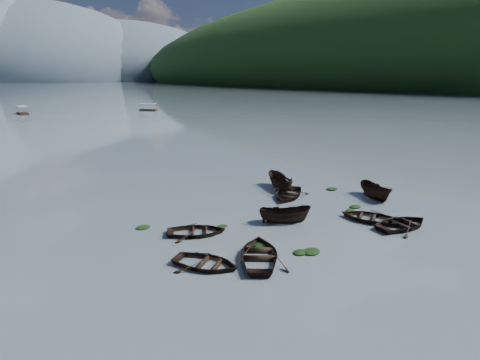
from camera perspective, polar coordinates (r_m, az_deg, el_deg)
ground_plane at (r=25.44m, az=16.88°, el=-10.18°), size 2400.00×2400.00×0.00m
right_hill_far at (r=532.79m, az=27.50°, el=12.76°), size 520.00×1200.00×190.00m
haze_mtn_c at (r=926.80m, az=-28.21°, el=13.17°), size 520.00×520.00×260.00m
haze_mtn_d at (r=973.97m, az=-17.47°, el=14.29°), size 520.00×520.00×220.00m
rowboat_0 at (r=22.57m, az=-5.22°, el=-12.99°), size 4.61×4.98×0.84m
rowboat_1 at (r=23.34m, az=3.01°, el=-11.92°), size 5.73×5.93×1.00m
rowboat_2 at (r=28.87m, az=6.82°, el=-6.43°), size 4.05×3.46×1.51m
rowboat_3 at (r=30.74m, az=19.11°, el=-5.82°), size 4.62×5.26×0.91m
rowboat_4 at (r=30.26m, az=23.53°, el=-6.62°), size 5.03×4.01×0.93m
rowboat_5 at (r=36.42m, az=19.88°, el=-2.56°), size 2.94×4.36×1.58m
rowboat_6 at (r=26.80m, az=-6.64°, el=-8.21°), size 5.07×4.69×0.86m
rowboat_7 at (r=34.77m, az=7.32°, el=-2.58°), size 5.77×5.33×0.98m
rowboat_8 at (r=37.29m, az=6.01°, el=-1.27°), size 2.96×4.55×1.65m
weed_clump_0 at (r=24.96m, az=3.37°, el=-10.00°), size 1.15×0.94×0.25m
weed_clump_1 at (r=24.30m, az=9.19°, el=-10.94°), size 1.01×0.81×0.22m
weed_clump_2 at (r=24.49m, az=10.83°, el=-10.80°), size 1.20×0.96×0.26m
weed_clump_3 at (r=32.32m, az=16.48°, el=-4.54°), size 0.82×0.69×0.18m
weed_clump_4 at (r=33.29m, az=17.15°, el=-4.00°), size 1.06×0.84×0.22m
weed_clump_5 at (r=28.54m, az=-14.55°, el=-7.11°), size 1.05×0.85×0.22m
weed_clump_6 at (r=27.91m, az=-2.71°, el=-7.12°), size 0.83×0.69×0.17m
weed_clump_7 at (r=37.77m, az=13.85°, el=-1.44°), size 1.18×0.95×0.26m
pontoon_centre at (r=127.62m, az=-30.18°, el=8.69°), size 2.51×5.75×2.18m
pontoon_right at (r=125.80m, az=-13.77°, el=10.26°), size 5.30×5.66×2.10m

